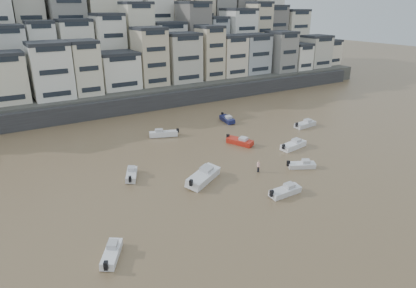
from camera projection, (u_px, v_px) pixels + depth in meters
harbor_wall at (127, 105)px, 81.75m from camera, size 140.00×3.00×3.50m
hillside at (92, 38)px, 111.75m from camera, size 141.04×66.00×50.00m
boat_a at (285, 190)px, 46.85m from camera, size 4.90×1.67×1.33m
boat_b at (302, 164)px, 54.63m from camera, size 4.51×3.25×1.18m
boat_c at (203, 175)px, 50.22m from camera, size 7.17×5.52×1.90m
boat_d at (293, 144)px, 62.04m from camera, size 5.88×2.74×1.54m
boat_e at (240, 141)px, 63.73m from camera, size 3.51×5.46×1.42m
boat_f at (131, 173)px, 51.59m from camera, size 3.39×4.92×1.28m
boat_g at (305, 123)px, 72.87m from camera, size 5.51×2.22×1.47m
boat_h at (163, 132)px, 67.61m from camera, size 5.87×3.64×1.52m
boat_i at (227, 118)px, 76.11m from camera, size 2.57×5.40×1.41m
boat_j at (111, 252)px, 35.24m from camera, size 3.61×4.68×1.24m
person_pink at (258, 166)px, 53.20m from camera, size 0.44×0.44×1.74m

